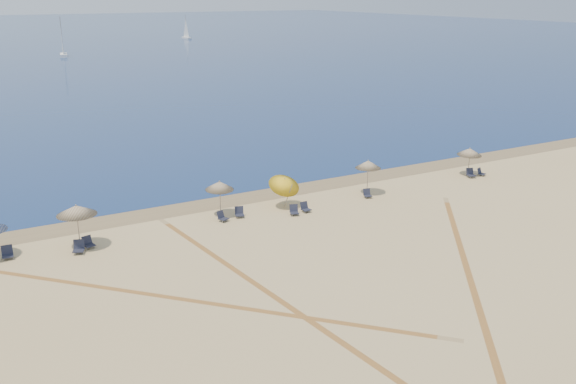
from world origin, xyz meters
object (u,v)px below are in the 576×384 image
object	(u,v)px
chair_9	(471,173)
umbrella_4	(368,164)
chair_2	(79,247)
chair_10	(481,172)
umbrella_1	(76,210)
chair_1	(7,253)
umbrella_3	(285,183)
chair_4	(222,217)
chair_6	(294,210)
umbrella_2	(219,186)
chair_5	(239,213)
chair_3	(88,243)
chair_7	(305,208)
sailboat_1	(186,32)
chair_8	(367,194)
umbrella_5	(470,152)
sailboat_0	(63,45)

from	to	relation	value
chair_9	umbrella_4	bearing A→B (deg)	-167.61
chair_2	chair_10	size ratio (longest dim) A/B	1.21
umbrella_1	chair_1	bearing A→B (deg)	174.49
chair_1	umbrella_3	bearing A→B (deg)	3.94
chair_4	chair_6	bearing A→B (deg)	-37.29
umbrella_2	chair_4	world-z (taller)	umbrella_2
umbrella_1	chair_5	world-z (taller)	umbrella_1
chair_9	chair_5	bearing A→B (deg)	-165.92
chair_3	chair_6	bearing A→B (deg)	-17.90
chair_2	chair_7	bearing A→B (deg)	19.48
chair_1	sailboat_1	bearing A→B (deg)	69.95
umbrella_4	chair_4	world-z (taller)	umbrella_4
chair_2	chair_6	distance (m)	13.77
chair_8	chair_3	bearing A→B (deg)	-165.29
chair_7	umbrella_4	bearing A→B (deg)	7.95
umbrella_4	sailboat_1	size ratio (longest dim) A/B	0.36
chair_6	umbrella_1	bearing A→B (deg)	-163.71
chair_10	chair_9	bearing A→B (deg)	156.44
chair_4	chair_7	xyz separation A→B (m)	(5.59, -1.06, 0.00)
umbrella_5	chair_2	size ratio (longest dim) A/B	2.60
umbrella_2	chair_4	size ratio (longest dim) A/B	3.03
umbrella_3	chair_2	bearing A→B (deg)	-175.14
chair_6	chair_7	size ratio (longest dim) A/B	1.20
chair_7	sailboat_1	distance (m)	164.07
chair_2	chair_6	xyz separation A→B (m)	(13.77, -0.45, -0.03)
chair_8	chair_1	bearing A→B (deg)	-166.66
umbrella_1	umbrella_3	bearing A→B (deg)	1.74
umbrella_2	chair_1	bearing A→B (deg)	-177.02
umbrella_3	umbrella_4	bearing A→B (deg)	-2.40
chair_9	umbrella_1	bearing A→B (deg)	-165.00
umbrella_4	chair_7	world-z (taller)	umbrella_4
chair_10	chair_1	bearing A→B (deg)	158.54
umbrella_1	chair_6	world-z (taller)	umbrella_1
chair_3	chair_8	size ratio (longest dim) A/B	1.07
chair_8	sailboat_1	bearing A→B (deg)	89.74
umbrella_2	chair_3	distance (m)	9.11
umbrella_5	chair_10	size ratio (longest dim) A/B	3.13
chair_8	sailboat_1	world-z (taller)	sailboat_1
umbrella_3	umbrella_5	world-z (taller)	umbrella_3
chair_9	sailboat_0	size ratio (longest dim) A/B	0.09
umbrella_4	umbrella_5	world-z (taller)	umbrella_4
chair_4	umbrella_3	bearing A→B (deg)	-17.66
umbrella_2	chair_8	distance (m)	10.98
chair_1	chair_5	size ratio (longest dim) A/B	0.91
chair_1	chair_3	xyz separation A→B (m)	(4.24, -0.64, -0.02)
umbrella_5	chair_6	distance (m)	17.03
umbrella_3	sailboat_0	world-z (taller)	sailboat_0
umbrella_2	chair_5	xyz separation A→B (m)	(0.97, -0.88, -1.76)
chair_9	chair_10	bearing A→B (deg)	12.31
umbrella_2	umbrella_4	size ratio (longest dim) A/B	0.94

